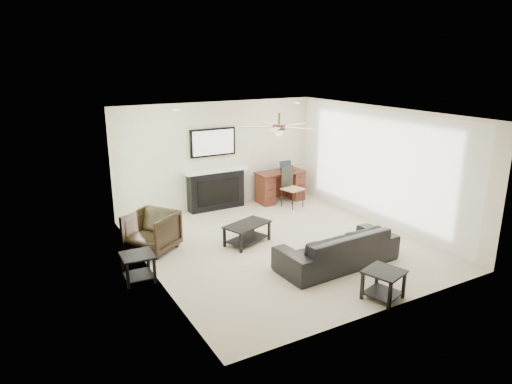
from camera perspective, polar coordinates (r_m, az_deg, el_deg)
room_shell at (r=8.50m, az=3.99°, el=4.41°), size 5.50×5.54×2.52m
sofa at (r=8.00m, az=10.14°, el=-6.85°), size 2.21×0.95×0.64m
armchair at (r=8.63m, az=-12.91°, el=-4.86°), size 1.14×1.13×0.75m
coffee_table at (r=8.81m, az=-1.11°, el=-5.21°), size 1.02×0.78×0.40m
end_table_near at (r=7.12m, az=15.61°, el=-11.10°), size 0.65×0.65×0.45m
end_table_left at (r=7.62m, az=-14.51°, el=-9.12°), size 0.52×0.52×0.45m
fireplace_unit at (r=10.65m, az=-5.05°, el=2.80°), size 1.52×0.34×1.91m
desk at (r=11.36m, az=3.05°, el=0.71°), size 1.22×0.56×0.76m
desk_chair at (r=10.89m, az=4.60°, el=0.56°), size 0.51×0.52×0.97m
laptop at (r=11.33m, az=3.99°, el=3.23°), size 0.33×0.24×0.23m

